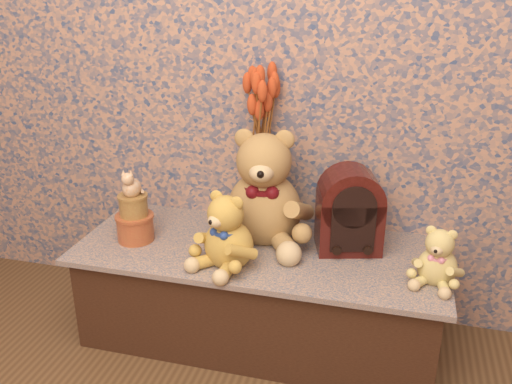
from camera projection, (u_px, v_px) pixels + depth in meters
display_shelf at (259, 292)px, 2.07m from camera, size 1.34×0.56×0.38m
teddy_large at (264, 181)px, 1.99m from camera, size 0.42×0.48×0.46m
teddy_medium at (228, 227)px, 1.83m from camera, size 0.31×0.34×0.28m
teddy_small at (439, 253)px, 1.74m from camera, size 0.21×0.23×0.21m
cathedral_radio at (350, 209)px, 1.93m from camera, size 0.26×0.22×0.31m
ceramic_vase at (260, 202)px, 2.14m from camera, size 0.16×0.16×0.20m
dried_stalks at (260, 120)px, 2.01m from camera, size 0.27×0.27×0.46m
biscuit_tin_lower at (135, 228)px, 2.04m from camera, size 0.16×0.16×0.10m
biscuit_tin_upper at (133, 206)px, 2.00m from camera, size 0.13×0.13×0.08m
cat_figurine at (131, 182)px, 1.97m from camera, size 0.08×0.09×0.11m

